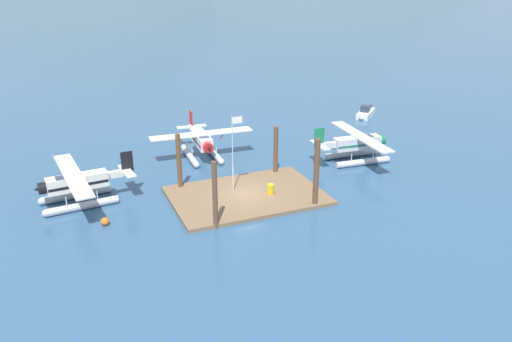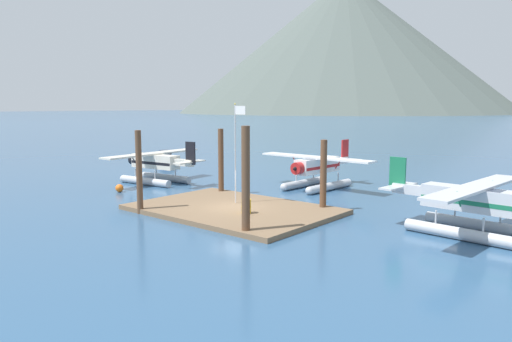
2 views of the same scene
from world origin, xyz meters
name	(u,v)px [view 1 (image 1 of 2)]	position (x,y,z in m)	size (l,w,h in m)	color
ground_plane	(247,197)	(0.00, 0.00, 0.00)	(1200.00, 1200.00, 0.00)	#2D5175
dock_platform	(247,195)	(0.00, 0.00, 0.15)	(12.64, 8.70, 0.30)	brown
piling_near_left	(215,195)	(-4.15, -4.21, 2.65)	(0.38, 0.38, 5.29)	brown
piling_near_right	(316,174)	(4.45, -3.84, 2.89)	(0.44, 0.44, 5.78)	brown
piling_far_left	(179,162)	(-4.74, 3.76, 2.54)	(0.41, 0.41, 5.08)	brown
piling_far_right	(276,151)	(4.41, 3.77, 2.33)	(0.42, 0.42, 4.66)	brown
flagpole	(234,145)	(-0.69, 1.10, 4.40)	(0.95, 0.10, 6.66)	silver
fuel_drum	(271,189)	(1.84, -0.83, 0.74)	(0.62, 0.62, 0.88)	gold
mooring_buoy	(105,221)	(-11.74, -0.61, 0.31)	(0.63, 0.63, 0.63)	orange
seaplane_white_bow_centre	(201,143)	(-0.62, 10.88, 1.58)	(10.45, 7.98, 3.84)	#B7BABF
seaplane_silver_stbd_fwd	(357,146)	(13.39, 3.85, 1.58)	(7.97, 10.48, 3.84)	#B7BABF
seaplane_cream_port_fwd	(78,186)	(-13.17, 4.09, 1.58)	(7.96, 10.49, 3.84)	#B7BABF
boat_white_open_east	(365,113)	(23.72, 17.57, 0.49)	(4.12, 3.94, 1.50)	silver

